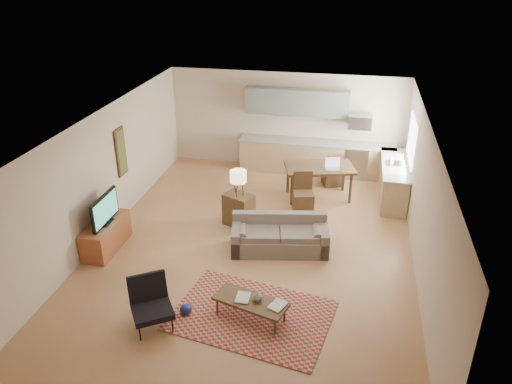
% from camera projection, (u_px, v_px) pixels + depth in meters
% --- Properties ---
extents(room, '(9.00, 9.00, 9.00)m').
position_uv_depth(room, '(253.00, 189.00, 9.88)').
color(room, '#9F6E44').
rests_on(room, ground).
extents(kitchen_counter_back, '(4.26, 0.64, 0.92)m').
position_uv_depth(kitchen_counter_back, '(316.00, 157.00, 13.79)').
color(kitchen_counter_back, '#A3885A').
rests_on(kitchen_counter_back, ground).
extents(kitchen_counter_right, '(0.64, 2.26, 0.92)m').
position_uv_depth(kitchen_counter_right, '(393.00, 181.00, 12.38)').
color(kitchen_counter_right, '#A3885A').
rests_on(kitchen_counter_right, ground).
extents(kitchen_range, '(0.62, 0.62, 0.90)m').
position_uv_depth(kitchen_range, '(356.00, 161.00, 13.59)').
color(kitchen_range, '#A5A8AD').
rests_on(kitchen_range, ground).
extents(kitchen_microwave, '(0.62, 0.40, 0.35)m').
position_uv_depth(kitchen_microwave, '(360.00, 122.00, 13.13)').
color(kitchen_microwave, '#A5A8AD').
rests_on(kitchen_microwave, room).
extents(upper_cabinets, '(2.80, 0.34, 0.70)m').
position_uv_depth(upper_cabinets, '(297.00, 102.00, 13.38)').
color(upper_cabinets, slate).
rests_on(upper_cabinets, room).
extents(window_right, '(0.02, 1.40, 1.05)m').
position_uv_depth(window_right, '(412.00, 140.00, 11.85)').
color(window_right, white).
rests_on(window_right, room).
extents(wall_art_left, '(0.06, 0.42, 1.10)m').
position_uv_depth(wall_art_left, '(121.00, 152.00, 11.16)').
color(wall_art_left, olive).
rests_on(wall_art_left, room).
extents(triptych, '(1.70, 0.04, 0.50)m').
position_uv_depth(triptych, '(283.00, 107.00, 13.66)').
color(triptych, '#F6E5C4').
rests_on(triptych, room).
extents(rug, '(2.89, 2.24, 0.02)m').
position_uv_depth(rug, '(252.00, 315.00, 8.51)').
color(rug, maroon).
rests_on(rug, floor).
extents(sofa, '(2.18, 1.25, 0.72)m').
position_uv_depth(sofa, '(280.00, 235.00, 10.23)').
color(sofa, '#6A5D51').
rests_on(sofa, floor).
extents(coffee_table, '(1.34, 0.84, 0.38)m').
position_uv_depth(coffee_table, '(251.00, 309.00, 8.37)').
color(coffee_table, '#442E19').
rests_on(coffee_table, floor).
extents(book_a, '(0.25, 0.32, 0.03)m').
position_uv_depth(book_a, '(236.00, 297.00, 8.35)').
color(book_a, maroon).
rests_on(book_a, coffee_table).
extents(book_b, '(0.46, 0.48, 0.02)m').
position_uv_depth(book_b, '(272.00, 303.00, 8.22)').
color(book_b, navy).
rests_on(book_b, coffee_table).
extents(vase, '(0.21, 0.21, 0.18)m').
position_uv_depth(vase, '(257.00, 296.00, 8.25)').
color(vase, black).
rests_on(vase, coffee_table).
extents(armchair, '(1.02, 1.02, 0.84)m').
position_uv_depth(armchair, '(152.00, 306.00, 8.09)').
color(armchair, black).
rests_on(armchair, floor).
extents(tv_credenza, '(0.51, 1.33, 0.61)m').
position_uv_depth(tv_credenza, '(106.00, 236.00, 10.31)').
color(tv_credenza, brown).
rests_on(tv_credenza, floor).
extents(tv, '(0.10, 1.02, 0.61)m').
position_uv_depth(tv, '(104.00, 210.00, 10.03)').
color(tv, black).
rests_on(tv, tv_credenza).
extents(console_table, '(0.76, 0.66, 0.75)m').
position_uv_depth(console_table, '(239.00, 210.00, 11.19)').
color(console_table, '#3C2818').
rests_on(console_table, floor).
extents(table_lamp, '(0.47, 0.47, 0.60)m').
position_uv_depth(table_lamp, '(238.00, 183.00, 10.89)').
color(table_lamp, beige).
rests_on(table_lamp, console_table).
extents(dining_table, '(1.86, 1.37, 0.84)m').
position_uv_depth(dining_table, '(319.00, 182.00, 12.41)').
color(dining_table, '#3C2818').
rests_on(dining_table, floor).
extents(dining_chair_near, '(0.56, 0.58, 0.96)m').
position_uv_depth(dining_chair_near, '(303.00, 193.00, 11.71)').
color(dining_chair_near, '#3C2818').
rests_on(dining_chair_near, floor).
extents(dining_chair_far, '(0.59, 0.60, 0.94)m').
position_uv_depth(dining_chair_far, '(332.00, 168.00, 13.07)').
color(dining_chair_far, '#3C2818').
rests_on(dining_chair_far, floor).
extents(laptop, '(0.40, 0.33, 0.27)m').
position_uv_depth(laptop, '(333.00, 164.00, 12.01)').
color(laptop, '#A5A8AD').
rests_on(laptop, dining_table).
extents(soap_bottle, '(0.12, 0.12, 0.19)m').
position_uv_depth(soap_bottle, '(392.00, 160.00, 12.17)').
color(soap_bottle, '#F6E5C4').
rests_on(soap_bottle, kitchen_counter_right).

